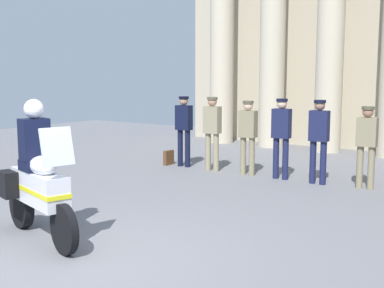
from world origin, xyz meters
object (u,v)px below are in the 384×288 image
at_px(officer_in_row_1, 212,128).
at_px(officer_in_row_2, 248,131).
at_px(officer_in_row_0, 184,125).
at_px(officer_in_row_5, 367,141).
at_px(motorcycle_with_rider, 38,181).
at_px(officer_in_row_3, 281,132).
at_px(briefcase_on_ground, 169,158).
at_px(officer_in_row_4, 319,135).

bearing_deg(officer_in_row_1, officer_in_row_2, 179.88).
bearing_deg(officer_in_row_1, officer_in_row_0, -9.60).
xyz_separation_m(officer_in_row_1, officer_in_row_2, (0.91, 0.05, -0.04)).
height_order(officer_in_row_0, officer_in_row_1, officer_in_row_1).
height_order(officer_in_row_5, motorcycle_with_rider, motorcycle_with_rider).
bearing_deg(officer_in_row_3, officer_in_row_2, -2.06).
xyz_separation_m(officer_in_row_2, briefcase_on_ground, (-2.25, 0.03, -0.80)).
height_order(officer_in_row_2, officer_in_row_3, officer_in_row_3).
xyz_separation_m(officer_in_row_4, briefcase_on_ground, (-3.89, 0.05, -0.84)).
relative_size(officer_in_row_3, officer_in_row_5, 1.07).
bearing_deg(officer_in_row_3, briefcase_on_ground, -3.43).
bearing_deg(officer_in_row_3, officer_in_row_1, -1.02).
xyz_separation_m(officer_in_row_4, motorcycle_with_rider, (-1.81, -5.55, -0.22)).
xyz_separation_m(officer_in_row_0, briefcase_on_ground, (-0.46, -0.02, -0.83)).
bearing_deg(officer_in_row_0, officer_in_row_2, 175.19).
xyz_separation_m(officer_in_row_3, officer_in_row_4, (0.84, -0.03, -0.00)).
height_order(officer_in_row_2, officer_in_row_4, officer_in_row_4).
height_order(officer_in_row_5, briefcase_on_ground, officer_in_row_5).
bearing_deg(motorcycle_with_rider, officer_in_row_4, 88.34).
bearing_deg(officer_in_row_0, motorcycle_with_rider, 103.05).
height_order(officer_in_row_2, motorcycle_with_rider, motorcycle_with_rider).
xyz_separation_m(officer_in_row_0, motorcycle_with_rider, (1.63, -5.62, -0.22)).
distance_m(officer_in_row_2, briefcase_on_ground, 2.39).
relative_size(officer_in_row_4, officer_in_row_5, 1.06).
distance_m(officer_in_row_3, motorcycle_with_rider, 5.67).
bearing_deg(motorcycle_with_rider, officer_in_row_1, 114.04).
distance_m(officer_in_row_2, officer_in_row_3, 0.80).
xyz_separation_m(officer_in_row_2, officer_in_row_4, (1.64, -0.01, 0.04)).
distance_m(officer_in_row_2, officer_in_row_4, 1.64).
bearing_deg(officer_in_row_5, officer_in_row_2, -1.12).
bearing_deg(motorcycle_with_rider, officer_in_row_3, 96.57).
height_order(officer_in_row_2, briefcase_on_ground, officer_in_row_2).
relative_size(officer_in_row_0, motorcycle_with_rider, 0.84).
bearing_deg(officer_in_row_2, officer_in_row_0, -4.81).
bearing_deg(briefcase_on_ground, motorcycle_with_rider, -69.59).
bearing_deg(officer_in_row_1, motorcycle_with_rider, 94.58).
relative_size(officer_in_row_2, briefcase_on_ground, 4.61).
height_order(officer_in_row_1, motorcycle_with_rider, motorcycle_with_rider).
distance_m(officer_in_row_0, officer_in_row_1, 0.89).
distance_m(officer_in_row_2, officer_in_row_5, 2.57).
bearing_deg(briefcase_on_ground, officer_in_row_3, -0.35).
relative_size(officer_in_row_2, officer_in_row_5, 1.03).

